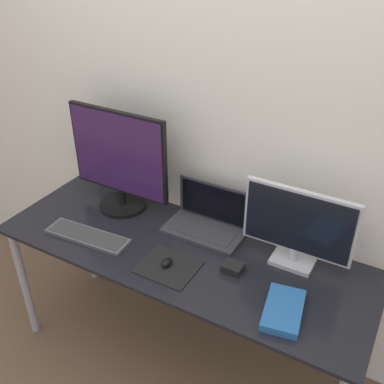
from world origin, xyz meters
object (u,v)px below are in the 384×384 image
at_px(monitor_right, 298,226).
at_px(laptop, 208,219).
at_px(mouse, 167,262).
at_px(power_brick, 233,268).
at_px(monitor_left, 119,161).
at_px(keyboard, 87,236).
at_px(book, 283,310).

relative_size(monitor_right, laptop, 1.25).
distance_m(monitor_right, mouse, 0.57).
relative_size(monitor_right, power_brick, 5.50).
distance_m(monitor_right, laptop, 0.46).
xyz_separation_m(monitor_right, power_brick, (-0.20, -0.18, -0.18)).
height_order(monitor_left, keyboard, monitor_left).
xyz_separation_m(book, power_brick, (-0.27, 0.12, 0.00)).
xyz_separation_m(keyboard, book, (0.96, -0.00, 0.01)).
bearing_deg(keyboard, monitor_left, 93.53).
relative_size(monitor_right, mouse, 7.64).
bearing_deg(monitor_left, monitor_right, 0.01).
height_order(monitor_right, laptop, monitor_right).
bearing_deg(monitor_left, keyboard, -86.47).
relative_size(monitor_left, book, 2.13).
distance_m(monitor_left, book, 1.06).
bearing_deg(mouse, book, -1.27).
relative_size(keyboard, book, 1.65).
bearing_deg(mouse, keyboard, -178.47).
bearing_deg(monitor_left, power_brick, -13.94).
xyz_separation_m(laptop, power_brick, (0.23, -0.22, -0.04)).
xyz_separation_m(laptop, book, (0.50, -0.34, -0.04)).
distance_m(mouse, book, 0.53).
bearing_deg(book, monitor_left, 162.91).
bearing_deg(power_brick, keyboard, -169.79).
bearing_deg(power_brick, laptop, 137.21).
relative_size(book, power_brick, 3.00).
height_order(keyboard, power_brick, power_brick).
bearing_deg(keyboard, monitor_right, 18.58).
distance_m(laptop, keyboard, 0.57).
height_order(monitor_right, power_brick, monitor_right).
bearing_deg(laptop, keyboard, -143.26).
distance_m(monitor_right, keyboard, 0.96).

